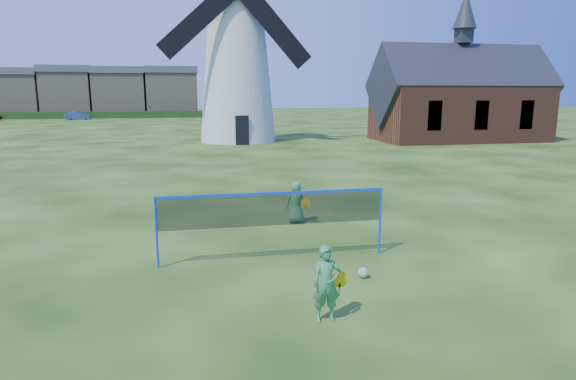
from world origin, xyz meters
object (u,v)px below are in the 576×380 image
(windmill, at_px, (237,61))
(chapel, at_px, (460,100))
(player_girl, at_px, (327,284))
(play_ball, at_px, (363,273))
(player_boy, at_px, (296,202))
(car_right, at_px, (77,116))
(badminton_net, at_px, (273,210))

(windmill, xyz_separation_m, chapel, (16.93, -2.59, -2.89))
(windmill, distance_m, player_girl, 31.14)
(chapel, distance_m, play_ball, 31.71)
(player_girl, distance_m, player_boy, 6.20)
(player_boy, xyz_separation_m, car_right, (-17.89, 59.92, -0.05))
(player_girl, xyz_separation_m, play_ball, (1.25, 1.67, -0.52))
(car_right, bearing_deg, play_ball, -163.02)
(chapel, bearing_deg, player_girl, -123.57)
(badminton_net, distance_m, player_boy, 3.31)
(badminton_net, height_order, car_right, badminton_net)
(windmill, relative_size, play_ball, 76.10)
(player_girl, distance_m, car_right, 68.22)
(chapel, distance_m, player_girl, 33.74)
(windmill, bearing_deg, car_right, 117.84)
(player_boy, bearing_deg, badminton_net, 91.14)
(chapel, bearing_deg, windmill, 171.30)
(chapel, distance_m, car_right, 52.18)
(play_ball, xyz_separation_m, car_right, (-18.29, 64.38, 0.44))
(chapel, xyz_separation_m, player_boy, (-17.76, -21.90, -2.52))
(chapel, xyz_separation_m, badminton_net, (-18.95, -24.93, -1.99))
(car_right, bearing_deg, badminton_net, -164.02)
(player_boy, distance_m, play_ball, 4.51)
(car_right, bearing_deg, chapel, -135.72)
(windmill, relative_size, car_right, 4.99)
(windmill, relative_size, player_boy, 13.78)
(player_boy, relative_size, car_right, 0.36)
(player_boy, xyz_separation_m, play_ball, (0.40, -4.47, -0.50))
(chapel, bearing_deg, player_boy, -129.04)
(badminton_net, relative_size, player_girl, 3.98)
(windmill, xyz_separation_m, badminton_net, (-2.02, -27.52, -4.88))
(windmill, bearing_deg, player_boy, -91.94)
(windmill, relative_size, player_girl, 13.18)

